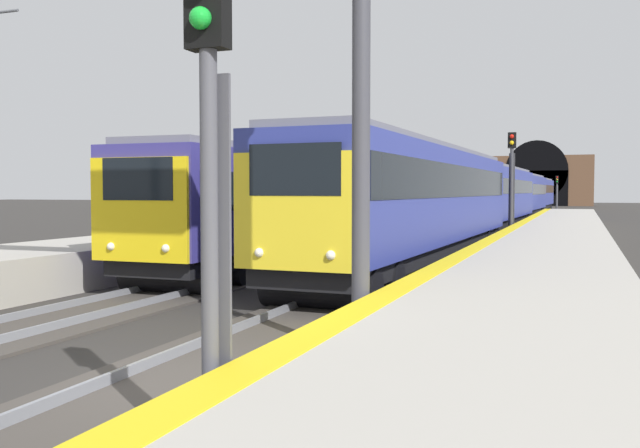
{
  "coord_description": "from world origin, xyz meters",
  "views": [
    {
      "loc": [
        -7.93,
        -5.14,
        2.64
      ],
      "look_at": [
        9.68,
        1.48,
        1.74
      ],
      "focal_mm": 39.13,
      "sensor_mm": 36.0,
      "label": 1
    }
  ],
  "objects_px": {
    "train_main_approaching": "(509,194)",
    "overhead_signal_gantry": "(123,8)",
    "railway_signal_mid": "(512,180)",
    "railway_signal_far": "(557,189)",
    "railway_signal_near": "(209,150)",
    "train_adjacent_platform": "(419,197)"
  },
  "relations": [
    {
      "from": "railway_signal_near",
      "to": "railway_signal_far",
      "type": "distance_m",
      "value": 94.43
    },
    {
      "from": "railway_signal_near",
      "to": "train_adjacent_platform",
      "type": "bearing_deg",
      "value": -170.22
    },
    {
      "from": "train_main_approaching",
      "to": "train_adjacent_platform",
      "type": "distance_m",
      "value": 10.64
    },
    {
      "from": "railway_signal_near",
      "to": "overhead_signal_gantry",
      "type": "relative_size",
      "value": 0.55
    },
    {
      "from": "train_adjacent_platform",
      "to": "railway_signal_far",
      "type": "relative_size",
      "value": 13.05
    },
    {
      "from": "railway_signal_far",
      "to": "overhead_signal_gantry",
      "type": "height_order",
      "value": "overhead_signal_gantry"
    },
    {
      "from": "train_main_approaching",
      "to": "overhead_signal_gantry",
      "type": "height_order",
      "value": "overhead_signal_gantry"
    },
    {
      "from": "train_main_approaching",
      "to": "overhead_signal_gantry",
      "type": "xyz_separation_m",
      "value": [
        -43.76,
        2.36,
        3.42
      ]
    },
    {
      "from": "railway_signal_near",
      "to": "railway_signal_mid",
      "type": "relative_size",
      "value": 0.91
    },
    {
      "from": "railway_signal_mid",
      "to": "overhead_signal_gantry",
      "type": "bearing_deg",
      "value": -10.21
    },
    {
      "from": "overhead_signal_gantry",
      "to": "train_main_approaching",
      "type": "bearing_deg",
      "value": -3.08
    },
    {
      "from": "train_adjacent_platform",
      "to": "railway_signal_mid",
      "type": "xyz_separation_m",
      "value": [
        -10.04,
        -6.71,
        0.91
      ]
    },
    {
      "from": "train_main_approaching",
      "to": "railway_signal_near",
      "type": "xyz_separation_m",
      "value": [
        -48.46,
        -2.0,
        0.63
      ]
    },
    {
      "from": "train_adjacent_platform",
      "to": "train_main_approaching",
      "type": "bearing_deg",
      "value": 153.73
    },
    {
      "from": "railway_signal_near",
      "to": "railway_signal_far",
      "type": "xyz_separation_m",
      "value": [
        94.43,
        0.0,
        -0.14
      ]
    },
    {
      "from": "train_adjacent_platform",
      "to": "railway_signal_far",
      "type": "distance_m",
      "value": 55.92
    },
    {
      "from": "train_main_approaching",
      "to": "railway_signal_mid",
      "type": "distance_m",
      "value": 19.7
    },
    {
      "from": "train_main_approaching",
      "to": "train_adjacent_platform",
      "type": "relative_size",
      "value": 1.35
    },
    {
      "from": "railway_signal_mid",
      "to": "railway_signal_far",
      "type": "xyz_separation_m",
      "value": [
        65.56,
        0.0,
        -0.3
      ]
    },
    {
      "from": "train_main_approaching",
      "to": "railway_signal_far",
      "type": "xyz_separation_m",
      "value": [
        45.97,
        -2.0,
        0.49
      ]
    },
    {
      "from": "railway_signal_near",
      "to": "railway_signal_mid",
      "type": "bearing_deg",
      "value": -180.0
    },
    {
      "from": "railway_signal_mid",
      "to": "railway_signal_far",
      "type": "relative_size",
      "value": 1.16
    }
  ]
}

